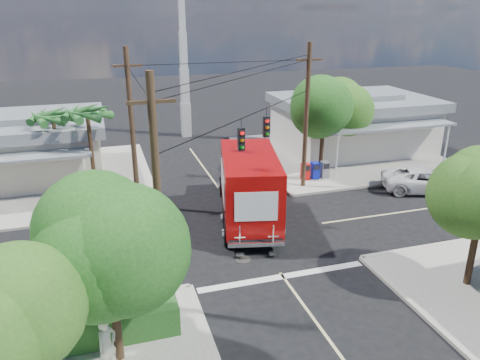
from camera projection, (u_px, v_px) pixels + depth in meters
name	position (u px, v px, depth m)	size (l,w,h in m)	color
ground	(251.00, 233.00, 23.93)	(120.00, 120.00, 0.00)	black
sidewalk_ne	(339.00, 154.00, 36.66)	(14.12, 14.12, 0.14)	gray
sidewalk_nw	(42.00, 182.00, 30.68)	(14.12, 14.12, 0.14)	gray
road_markings	(261.00, 246.00, 22.61)	(32.00, 32.00, 0.01)	beige
building_ne	(353.00, 121.00, 37.30)	(11.80, 10.20, 4.50)	silver
building_nw	(21.00, 146.00, 31.04)	(10.80, 10.20, 4.30)	beige
radio_tower	(184.00, 72.00, 40.05)	(0.80, 0.80, 17.00)	silver
tree_sw_front	(108.00, 244.00, 13.75)	(3.88, 3.78, 6.03)	#422D1C
tree_sw_back	(4.00, 323.00, 10.97)	(3.56, 3.42, 5.41)	#422D1C
tree_ne_front	(325.00, 107.00, 30.32)	(4.21, 4.14, 6.66)	#422D1C
tree_ne_back	(343.00, 107.00, 33.21)	(3.77, 3.66, 5.82)	#422D1C
palm_nw_front	(87.00, 115.00, 26.85)	(3.01, 3.08, 5.59)	#422D1C
palm_nw_back	(53.00, 118.00, 27.77)	(3.01, 3.08, 5.19)	#422D1C
utility_poles	(212.00, 139.00, 23.32)	(12.00, 10.68, 9.00)	#473321
picket_fence	(92.00, 314.00, 16.53)	(5.94, 0.06, 1.00)	silver
hedge_sw	(86.00, 329.00, 15.76)	(6.20, 1.20, 1.10)	#1D4417
vending_boxes	(315.00, 170.00, 31.04)	(1.90, 0.50, 1.10)	#BE0C0B
delivery_truck	(248.00, 185.00, 25.01)	(4.53, 9.22, 3.84)	black
parked_car	(426.00, 180.00, 29.15)	(2.46, 5.34, 1.48)	silver
pedestrian	(107.00, 346.00, 14.38)	(0.69, 0.45, 1.89)	beige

